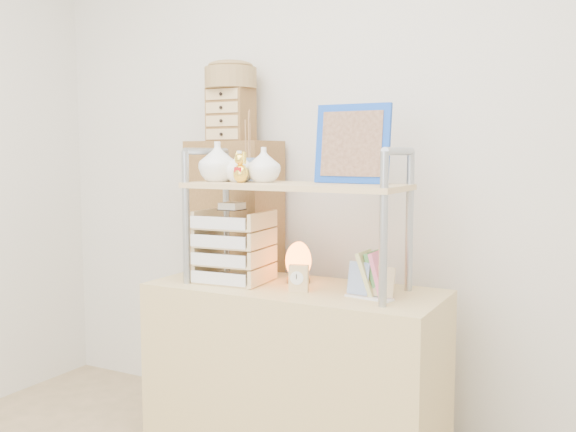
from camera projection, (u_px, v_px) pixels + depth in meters
name	position (u px, v px, depth m)	size (l,w,h in m)	color
room_shell	(163.00, 11.00, 1.81)	(3.42, 3.41, 2.61)	silver
desk	(295.00, 376.00, 2.65)	(1.20, 0.50, 0.75)	tan
cabinet	(235.00, 277.00, 3.19)	(0.45, 0.24, 1.35)	brown
hutch	(276.00, 178.00, 2.62)	(0.90, 0.34, 0.74)	#969CA3
letter_tray	(233.00, 250.00, 2.70)	(0.29, 0.28, 0.34)	#DAB882
salt_lamp	(298.00, 262.00, 2.68)	(0.11, 0.11, 0.17)	brown
desk_clock	(299.00, 278.00, 2.51)	(0.08, 0.05, 0.11)	tan
postcard_stand	(370.00, 288.00, 2.40)	(0.19, 0.08, 0.13)	white
drawer_chest	(231.00, 115.00, 3.09)	(0.20, 0.16, 0.25)	brown
woven_basket	(231.00, 78.00, 3.08)	(0.25, 0.25, 0.10)	olive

